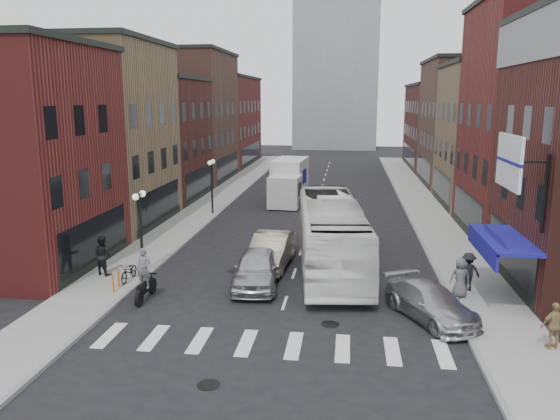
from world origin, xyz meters
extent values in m
plane|color=black|center=(0.00, 0.00, 0.00)|extent=(160.00, 160.00, 0.00)
cube|color=gray|center=(-8.50, 22.00, 0.07)|extent=(3.00, 74.00, 0.15)
cube|color=gray|center=(8.50, 22.00, 0.07)|extent=(3.00, 74.00, 0.15)
cube|color=gray|center=(-7.00, 22.00, 0.00)|extent=(0.20, 74.00, 0.16)
cube|color=gray|center=(7.00, 22.00, 0.00)|extent=(0.20, 74.00, 0.16)
cube|color=silver|center=(0.00, -3.00, 0.00)|extent=(12.00, 2.20, 0.01)
cube|color=black|center=(-10.02, 4.50, 1.60)|extent=(0.08, 7.20, 2.20)
cube|color=olive|center=(-15.00, 14.00, 6.00)|extent=(10.00, 10.00, 12.00)
cube|color=black|center=(-10.02, 14.00, 1.60)|extent=(0.08, 8.00, 2.20)
cube|color=black|center=(-15.00, 14.00, 12.15)|extent=(10.30, 10.20, 0.30)
cube|color=#421E17|center=(-15.00, 24.00, 5.00)|extent=(10.00, 10.00, 10.00)
cube|color=black|center=(-10.02, 24.00, 1.60)|extent=(0.08, 8.00, 2.20)
cube|color=black|center=(-15.00, 24.00, 10.15)|extent=(10.30, 10.20, 0.30)
cube|color=brown|center=(-15.00, 35.00, 6.50)|extent=(10.00, 12.00, 13.00)
cube|color=black|center=(-10.02, 35.00, 1.60)|extent=(0.08, 9.60, 2.20)
cube|color=black|center=(-15.00, 35.00, 13.15)|extent=(10.30, 12.20, 0.30)
cube|color=maroon|center=(-15.00, 49.00, 5.50)|extent=(10.00, 16.00, 11.00)
cube|color=black|center=(-10.02, 49.00, 1.60)|extent=(0.08, 12.80, 2.20)
cube|color=black|center=(-15.00, 49.00, 11.15)|extent=(10.30, 16.20, 0.30)
cube|color=black|center=(10.02, 4.50, 1.60)|extent=(0.08, 7.20, 2.20)
cube|color=maroon|center=(15.00, 14.00, 7.00)|extent=(10.00, 10.00, 14.00)
cube|color=black|center=(10.02, 14.00, 1.60)|extent=(0.08, 8.00, 2.20)
cube|color=olive|center=(15.00, 24.00, 5.50)|extent=(10.00, 10.00, 11.00)
cube|color=black|center=(10.02, 24.00, 1.60)|extent=(0.08, 8.00, 2.20)
cube|color=black|center=(15.00, 24.00, 11.15)|extent=(10.30, 10.20, 0.30)
cube|color=brown|center=(15.00, 35.00, 6.00)|extent=(10.00, 12.00, 12.00)
cube|color=black|center=(10.02, 35.00, 1.60)|extent=(0.08, 9.60, 2.20)
cube|color=black|center=(15.00, 35.00, 12.15)|extent=(10.30, 12.20, 0.30)
cube|color=#421E17|center=(15.00, 49.00, 5.00)|extent=(10.00, 16.00, 10.00)
cube|color=black|center=(10.02, 49.00, 1.60)|extent=(0.08, 12.80, 2.20)
cube|color=black|center=(15.00, 49.00, 10.15)|extent=(10.30, 16.20, 0.30)
cube|color=navy|center=(9.10, 2.50, 2.70)|extent=(1.80, 5.00, 0.15)
cube|color=navy|center=(8.25, 2.50, 2.35)|extent=(0.10, 5.00, 0.70)
cylinder|color=black|center=(9.90, 0.50, 5.00)|extent=(0.12, 0.12, 3.00)
cylinder|color=black|center=(9.20, 0.50, 6.20)|extent=(1.40, 0.08, 0.08)
cube|color=silver|center=(8.50, 0.50, 6.20)|extent=(0.12, 3.00, 2.00)
cube|color=#9399A0|center=(0.00, 78.00, 25.00)|extent=(14.00, 14.00, 50.00)
cylinder|color=black|center=(-7.40, 4.00, 2.00)|extent=(0.14, 0.14, 4.00)
cylinder|color=black|center=(-7.40, 4.00, 4.00)|extent=(0.06, 0.90, 0.06)
sphere|color=white|center=(-7.40, 3.55, 3.95)|extent=(0.32, 0.32, 0.32)
sphere|color=white|center=(-7.40, 4.45, 3.95)|extent=(0.32, 0.32, 0.32)
cylinder|color=black|center=(-7.40, 18.00, 2.00)|extent=(0.14, 0.14, 4.00)
cylinder|color=black|center=(-7.40, 18.00, 4.00)|extent=(0.06, 0.90, 0.06)
sphere|color=white|center=(-7.40, 17.55, 3.95)|extent=(0.32, 0.32, 0.32)
sphere|color=white|center=(-7.40, 18.45, 3.95)|extent=(0.32, 0.32, 0.32)
cylinder|color=#D8590C|center=(-7.60, 1.00, 0.55)|extent=(0.08, 0.08, 0.80)
cylinder|color=#D8590C|center=(-7.60, 1.60, 0.55)|extent=(0.08, 0.08, 0.80)
cube|color=silver|center=(-2.36, 21.24, 1.33)|extent=(2.55, 2.73, 2.46)
cube|color=black|center=(-2.36, 21.24, 1.57)|extent=(2.50, 1.55, 1.08)
cube|color=silver|center=(-2.36, 24.99, 2.07)|extent=(2.84, 5.29, 2.85)
cube|color=navy|center=(-2.36, 24.99, 2.07)|extent=(2.64, 2.15, 1.18)
cube|color=black|center=(-2.36, 24.79, 0.44)|extent=(2.64, 6.54, 0.34)
cylinder|color=black|center=(-3.49, 21.44, 0.44)|extent=(0.28, 0.89, 0.89)
cylinder|color=black|center=(-1.23, 21.44, 0.44)|extent=(0.28, 0.89, 0.89)
cylinder|color=black|center=(-3.49, 24.79, 0.44)|extent=(0.28, 0.89, 0.89)
cylinder|color=black|center=(-1.23, 24.79, 0.44)|extent=(0.28, 0.89, 0.89)
cylinder|color=black|center=(-3.49, 26.76, 0.44)|extent=(0.28, 0.89, 0.89)
cylinder|color=black|center=(-1.23, 26.76, 0.44)|extent=(0.28, 0.89, 0.89)
cylinder|color=black|center=(-5.97, 1.44, 0.35)|extent=(0.15, 0.69, 0.69)
cylinder|color=black|center=(-5.97, -0.14, 0.35)|extent=(0.15, 0.69, 0.69)
cube|color=black|center=(-5.97, 0.65, 0.58)|extent=(0.34, 1.27, 0.37)
cube|color=black|center=(-5.97, 1.23, 1.00)|extent=(0.58, 0.10, 0.06)
imported|color=slate|center=(-5.97, 0.55, 1.44)|extent=(0.66, 0.45, 1.73)
imported|color=white|center=(1.74, 6.33, 1.75)|extent=(4.26, 12.82, 3.50)
imported|color=#B2B3B7|center=(-1.55, 3.00, 0.84)|extent=(2.30, 5.06, 1.68)
imported|color=#ADA88C|center=(-1.30, 6.00, 0.85)|extent=(2.10, 5.28, 1.71)
imported|color=#B4B5B9|center=(5.88, 0.00, 0.68)|extent=(3.82, 5.02, 1.35)
imported|color=black|center=(-7.50, 2.56, 0.59)|extent=(0.61, 1.69, 0.88)
imported|color=black|center=(-9.11, 3.27, 1.11)|extent=(1.06, 0.82, 1.92)
imported|color=black|center=(7.90, 3.15, 1.02)|extent=(1.22, 0.83, 1.73)
imported|color=#9A7F4E|center=(9.60, -2.43, 0.98)|extent=(1.05, 0.69, 1.65)
imported|color=#56595E|center=(7.40, 2.32, 1.01)|extent=(0.89, 0.63, 1.72)
camera|label=1|loc=(2.54, -20.71, 8.51)|focal=35.00mm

